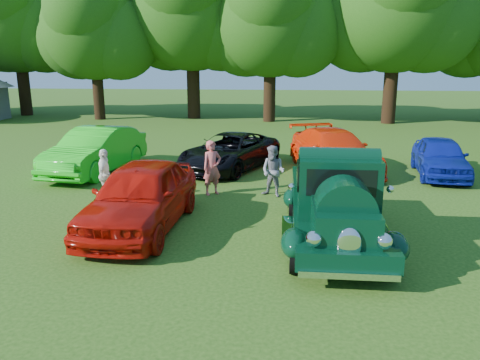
# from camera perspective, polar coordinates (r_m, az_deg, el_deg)

# --- Properties ---
(ground) EXTENTS (120.00, 120.00, 0.00)m
(ground) POSITION_cam_1_polar(r_m,az_deg,el_deg) (10.26, 5.55, -8.78)
(ground) COLOR #234A11
(ground) RESTS_ON ground
(hero_pickup) EXTENTS (2.41, 5.18, 2.03)m
(hero_pickup) POSITION_cam_1_polar(r_m,az_deg,el_deg) (10.74, 11.55, -2.96)
(hero_pickup) COLOR black
(hero_pickup) RESTS_ON ground
(red_convertible) EXTENTS (2.14, 4.92, 1.65)m
(red_convertible) POSITION_cam_1_polar(r_m,az_deg,el_deg) (11.66, -11.98, -1.88)
(red_convertible) COLOR #B31007
(red_convertible) RESTS_ON ground
(back_car_lime) EXTENTS (2.45, 5.21, 1.65)m
(back_car_lime) POSITION_cam_1_polar(r_m,az_deg,el_deg) (17.99, -17.17, 3.44)
(back_car_lime) COLOR #1DC71A
(back_car_lime) RESTS_ON ground
(back_car_black) EXTENTS (4.01, 5.39, 1.36)m
(back_car_black) POSITION_cam_1_polar(r_m,az_deg,el_deg) (17.78, -1.23, 3.48)
(back_car_black) COLOR black
(back_car_black) RESTS_ON ground
(back_car_orange) EXTENTS (3.66, 5.67, 1.53)m
(back_car_orange) POSITION_cam_1_polar(r_m,az_deg,el_deg) (17.85, 11.35, 3.52)
(back_car_orange) COLOR #F32F08
(back_car_orange) RESTS_ON ground
(back_car_blue) EXTENTS (2.12, 4.24, 1.39)m
(back_car_blue) POSITION_cam_1_polar(r_m,az_deg,el_deg) (18.21, 23.21, 2.62)
(back_car_blue) COLOR #0D1B94
(back_car_blue) RESTS_ON ground
(spectator_pink) EXTENTS (0.73, 0.69, 1.68)m
(spectator_pink) POSITION_cam_1_polar(r_m,az_deg,el_deg) (14.35, -3.42, 1.49)
(spectator_pink) COLOR #DA5D5A
(spectator_pink) RESTS_ON ground
(spectator_grey) EXTENTS (0.94, 0.87, 1.56)m
(spectator_grey) POSITION_cam_1_polar(r_m,az_deg,el_deg) (14.15, 4.07, 1.06)
(spectator_grey) COLOR gray
(spectator_grey) RESTS_ON ground
(spectator_white) EXTENTS (0.53, 0.96, 1.54)m
(spectator_white) POSITION_cam_1_polar(r_m,az_deg,el_deg) (14.25, -16.18, 0.57)
(spectator_white) COLOR white
(spectator_white) RESTS_ON ground
(tree_line) EXTENTS (63.96, 10.44, 11.66)m
(tree_line) POSITION_cam_1_polar(r_m,az_deg,el_deg) (33.18, 3.42, 19.05)
(tree_line) COLOR black
(tree_line) RESTS_ON ground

